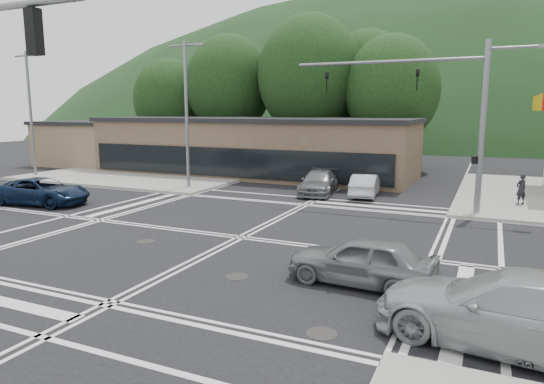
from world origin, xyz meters
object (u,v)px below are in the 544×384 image
at_px(car_queue_a, 365,185).
at_px(car_northbound, 319,182).
at_px(car_grey_center, 362,260).
at_px(car_blue_west, 42,191).
at_px(pedestrian, 521,189).
at_px(car_silver_east, 514,311).
at_px(car_queue_b, 372,172).

height_order(car_queue_a, car_northbound, car_northbound).
bearing_deg(car_northbound, car_grey_center, -75.40).
bearing_deg(car_blue_west, car_queue_a, -66.28).
xyz_separation_m(car_northbound, pedestrian, (10.66, 0.44, 0.26)).
distance_m(car_silver_east, car_northbound, 18.93).
relative_size(car_queue_a, car_northbound, 0.85).
bearing_deg(car_northbound, car_silver_east, -67.83).
height_order(car_silver_east, pedestrian, pedestrian).
relative_size(car_grey_center, car_queue_a, 1.07).
bearing_deg(car_northbound, pedestrian, -6.66).
height_order(car_queue_b, car_northbound, car_queue_b).
xyz_separation_m(car_silver_east, car_northbound, (-9.81, 16.19, -0.15)).
xyz_separation_m(car_queue_b, car_northbound, (-1.81, -5.93, -0.01)).
xyz_separation_m(car_queue_a, car_northbound, (-2.72, -0.20, 0.02)).
height_order(car_blue_west, car_silver_east, car_silver_east).
bearing_deg(car_silver_east, car_grey_center, -113.14).
height_order(car_silver_east, car_northbound, car_silver_east).
bearing_deg(car_blue_west, car_grey_center, -112.79).
xyz_separation_m(car_grey_center, car_silver_east, (3.78, -2.41, 0.11)).
bearing_deg(car_queue_a, car_silver_east, 106.25).
distance_m(car_silver_east, car_queue_a, 17.86).
relative_size(car_grey_center, car_queue_b, 1.05).
bearing_deg(car_northbound, car_queue_b, 64.00).
bearing_deg(car_queue_b, car_queue_a, 89.31).
distance_m(car_queue_a, car_queue_b, 5.81).
distance_m(car_blue_west, pedestrian, 24.71).
xyz_separation_m(car_grey_center, car_northbound, (-6.04, 13.79, -0.04)).
bearing_deg(car_queue_a, car_grey_center, 96.19).
bearing_deg(car_queue_b, car_northbound, 63.37).
bearing_deg(car_queue_b, car_grey_center, 92.42).
distance_m(car_queue_b, car_northbound, 6.20).
relative_size(car_blue_west, car_northbound, 1.08).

